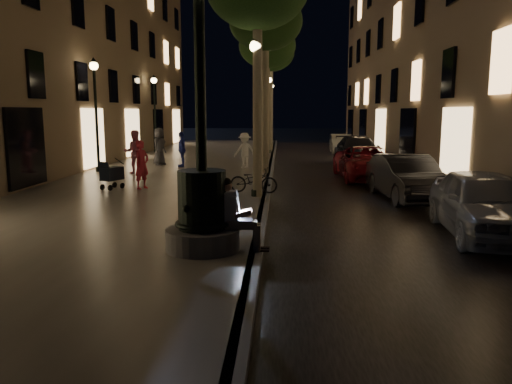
# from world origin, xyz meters

# --- Properties ---
(ground) EXTENTS (120.00, 120.00, 0.00)m
(ground) POSITION_xyz_m (0.00, 15.00, 0.00)
(ground) COLOR black
(ground) RESTS_ON ground
(cobble_lane) EXTENTS (6.00, 45.00, 0.02)m
(cobble_lane) POSITION_xyz_m (3.00, 15.00, 0.01)
(cobble_lane) COLOR black
(cobble_lane) RESTS_ON ground
(promenade) EXTENTS (8.00, 45.00, 0.20)m
(promenade) POSITION_xyz_m (-4.00, 15.00, 0.10)
(promenade) COLOR #66625A
(promenade) RESTS_ON ground
(curb_strip) EXTENTS (0.25, 45.00, 0.20)m
(curb_strip) POSITION_xyz_m (0.00, 15.00, 0.10)
(curb_strip) COLOR #59595B
(curb_strip) RESTS_ON ground
(building_right) EXTENTS (8.00, 36.00, 15.00)m
(building_right) POSITION_xyz_m (10.00, 18.00, 7.50)
(building_right) COLOR #756449
(building_right) RESTS_ON ground
(building_left) EXTENTS (8.00, 36.00, 15.00)m
(building_left) POSITION_xyz_m (-12.00, 18.00, 7.50)
(building_left) COLOR #756449
(building_left) RESTS_ON ground
(fountain_lamppost) EXTENTS (1.40, 1.40, 5.21)m
(fountain_lamppost) POSITION_xyz_m (-1.00, 2.00, 1.21)
(fountain_lamppost) COLOR #59595B
(fountain_lamppost) RESTS_ON promenade
(seated_man_laptop) EXTENTS (1.00, 0.34, 1.37)m
(seated_man_laptop) POSITION_xyz_m (-0.39, 2.00, 0.92)
(seated_man_laptop) COLOR tan
(seated_man_laptop) RESTS_ON promenade
(tree_second) EXTENTS (3.00, 3.00, 7.40)m
(tree_second) POSITION_xyz_m (-0.20, 14.00, 6.33)
(tree_second) COLOR #6B604C
(tree_second) RESTS_ON promenade
(tree_third) EXTENTS (3.00, 3.00, 7.20)m
(tree_third) POSITION_xyz_m (-0.30, 20.00, 6.14)
(tree_third) COLOR #6B604C
(tree_third) RESTS_ON promenade
(tree_far) EXTENTS (3.00, 3.00, 7.50)m
(tree_far) POSITION_xyz_m (-0.22, 26.00, 6.43)
(tree_far) COLOR #6B604C
(tree_far) RESTS_ON promenade
(lamp_curb_a) EXTENTS (0.36, 0.36, 4.81)m
(lamp_curb_a) POSITION_xyz_m (-0.30, 8.00, 3.24)
(lamp_curb_a) COLOR black
(lamp_curb_a) RESTS_ON promenade
(lamp_curb_b) EXTENTS (0.36, 0.36, 4.81)m
(lamp_curb_b) POSITION_xyz_m (-0.30, 16.00, 3.24)
(lamp_curb_b) COLOR black
(lamp_curb_b) RESTS_ON promenade
(lamp_curb_c) EXTENTS (0.36, 0.36, 4.81)m
(lamp_curb_c) POSITION_xyz_m (-0.30, 24.00, 3.24)
(lamp_curb_c) COLOR black
(lamp_curb_c) RESTS_ON promenade
(lamp_curb_d) EXTENTS (0.36, 0.36, 4.81)m
(lamp_curb_d) POSITION_xyz_m (-0.30, 32.00, 3.24)
(lamp_curb_d) COLOR black
(lamp_curb_d) RESTS_ON promenade
(lamp_left_b) EXTENTS (0.36, 0.36, 4.81)m
(lamp_left_b) POSITION_xyz_m (-7.40, 14.00, 3.24)
(lamp_left_b) COLOR black
(lamp_left_b) RESTS_ON promenade
(lamp_left_c) EXTENTS (0.36, 0.36, 4.81)m
(lamp_left_c) POSITION_xyz_m (-7.40, 24.00, 3.24)
(lamp_left_c) COLOR black
(lamp_left_c) RESTS_ON promenade
(stroller) EXTENTS (0.69, 1.01, 1.04)m
(stroller) POSITION_xyz_m (-5.16, 9.12, 0.72)
(stroller) COLOR black
(stroller) RESTS_ON promenade
(car_front) EXTENTS (2.16, 4.54, 1.50)m
(car_front) POSITION_xyz_m (4.99, 4.08, 0.75)
(car_front) COLOR #ABAEB2
(car_front) RESTS_ON ground
(car_second) EXTENTS (1.89, 4.42, 1.42)m
(car_second) POSITION_xyz_m (4.42, 8.68, 0.71)
(car_second) COLOR black
(car_second) RESTS_ON ground
(car_third) EXTENTS (2.41, 4.96, 1.36)m
(car_third) POSITION_xyz_m (4.00, 13.39, 0.68)
(car_third) COLOR maroon
(car_third) RESTS_ON ground
(car_rear) EXTENTS (2.08, 5.07, 1.47)m
(car_rear) POSITION_xyz_m (4.44, 19.00, 0.73)
(car_rear) COLOR #2F3035
(car_rear) RESTS_ON ground
(car_fifth) EXTENTS (1.48, 3.86, 1.26)m
(car_fifth) POSITION_xyz_m (4.47, 26.54, 0.63)
(car_fifth) COLOR #ABABA6
(car_fifth) RESTS_ON ground
(pedestrian_red) EXTENTS (0.63, 0.71, 1.63)m
(pedestrian_red) POSITION_xyz_m (-4.18, 9.27, 1.01)
(pedestrian_red) COLOR red
(pedestrian_red) RESTS_ON promenade
(pedestrian_pink) EXTENTS (1.06, 0.95, 1.80)m
(pedestrian_pink) POSITION_xyz_m (-5.64, 13.43, 1.10)
(pedestrian_pink) COLOR #D06E8B
(pedestrian_pink) RESTS_ON promenade
(pedestrian_white) EXTENTS (1.20, 1.00, 1.61)m
(pedestrian_white) POSITION_xyz_m (-1.20, 15.69, 1.00)
(pedestrian_white) COLOR white
(pedestrian_white) RESTS_ON promenade
(pedestrian_blue) EXTENTS (0.61, 1.03, 1.64)m
(pedestrian_blue) POSITION_xyz_m (-4.16, 15.98, 1.02)
(pedestrian_blue) COLOR #293699
(pedestrian_blue) RESTS_ON promenade
(pedestrian_dark) EXTENTS (0.78, 0.99, 1.79)m
(pedestrian_dark) POSITION_xyz_m (-5.40, 16.74, 1.10)
(pedestrian_dark) COLOR #333338
(pedestrian_dark) RESTS_ON promenade
(bicycle) EXTENTS (1.62, 0.82, 0.81)m
(bicycle) POSITION_xyz_m (-0.40, 8.63, 0.61)
(bicycle) COLOR black
(bicycle) RESTS_ON promenade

